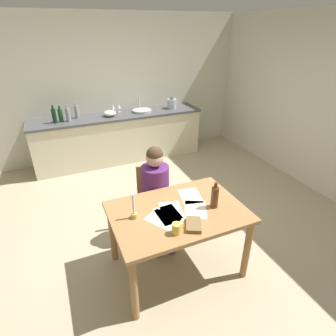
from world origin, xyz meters
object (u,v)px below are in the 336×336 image
Objects in this scene: sink_unit at (142,110)px; wine_glass_by_kettle at (113,107)px; bottle_oil at (54,116)px; mixing_bowl at (110,113)px; coffee_mug at (177,228)px; wine_glass_near_sink at (119,106)px; wine_bottle_on_table at (215,197)px; person_seated at (157,190)px; bottle_wine_red at (68,114)px; dining_table at (178,219)px; bottle_vinegar at (61,115)px; chair_at_table at (154,197)px; book_magazine at (194,225)px; bottle_sauce at (77,112)px; stovetop_kettle at (172,103)px; candlestick at (134,211)px.

wine_glass_by_kettle is at bearing 164.31° from sink_unit.
mixing_bowl is at bearing 1.42° from bottle_oil.
wine_glass_near_sink reaches higher than coffee_mug.
bottle_oil is at bearing 113.32° from wine_bottle_on_table.
sink_unit is at bearing 74.99° from person_seated.
bottle_oil is 1.05× the size of bottle_wine_red.
mixing_bowl is 0.22m from wine_glass_by_kettle.
coffee_mug reaches higher than dining_table.
bottle_oil reaches higher than bottle_vinegar.
chair_at_table is 4.21× the size of book_magazine.
person_seated is 0.82m from book_magazine.
bottle_sauce is at bearing 21.75° from bottle_vinegar.
bottle_wine_red is at bearing 107.77° from chair_at_table.
wine_glass_near_sink is (0.20, 3.36, 0.24)m from book_magazine.
stovetop_kettle is at bearing 95.91° from book_magazine.
person_seated is 3.32× the size of sink_unit.
person_seated reaches higher than coffee_mug.
bottle_oil is at bearing 133.64° from book_magazine.
candlestick is at bearing -130.91° from person_seated.
wine_glass_near_sink is (0.93, 0.20, -0.01)m from bottle_wine_red.
stovetop_kettle is at bearing 66.46° from coffee_mug.
sink_unit is at bearing -15.69° from wine_glass_by_kettle.
candlestick is 2.88m from bottle_oil.
chair_at_table is 2.44× the size of sink_unit.
mixing_bowl is at bearing -178.51° from stovetop_kettle.
mixing_bowl is (0.44, 2.85, 0.13)m from candlestick.
candlestick is 1.18× the size of stovetop_kettle.
coffee_mug is (-0.14, -0.84, 0.13)m from person_seated.
wine_bottle_on_table is at bearing -106.57° from stovetop_kettle.
sink_unit is at bearing 69.80° from candlestick.
wine_bottle_on_table is at bearing -95.23° from sink_unit.
coffee_mug is at bearing -76.35° from bottle_oil.
wine_bottle_on_table is at bearing -66.68° from bottle_oil.
coffee_mug is 0.44× the size of bottle_vinegar.
book_magazine is at bearing -150.71° from wine_bottle_on_table.
coffee_mug is 3.54m from stovetop_kettle.
sink_unit is 1.33× the size of bottle_vinegar.
bottle_oil is at bearing -178.58° from mixing_bowl.
wine_bottle_on_table is 3.19m from wine_glass_by_kettle.
coffee_mug is 0.78× the size of wine_glass_near_sink.
bottle_wine_red is (-0.71, 2.21, 0.53)m from chair_at_table.
stovetop_kettle is at bearing -7.48° from wine_glass_by_kettle.
bottle_oil is (-1.28, 2.97, 0.15)m from wine_bottle_on_table.
stovetop_kettle is 1.04m from wine_glass_near_sink.
sink_unit reaches higher than mixing_bowl.
chair_at_table reaches higher than coffee_mug.
person_seated reaches higher than candlestick.
wine_bottle_on_table is 1.03× the size of bottle_sauce.
bottle_sauce reaches higher than sink_unit.
wine_glass_near_sink reaches higher than mixing_bowl.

